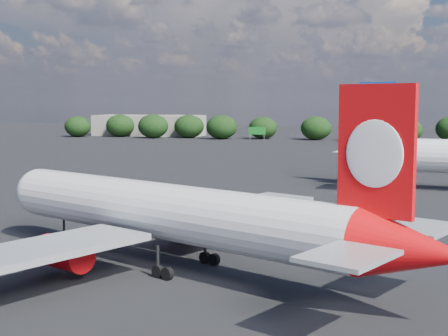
# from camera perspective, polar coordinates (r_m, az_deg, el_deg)

# --- Properties ---
(ground) EXTENTS (500.00, 500.00, 0.00)m
(ground) POSITION_cam_1_polar(r_m,az_deg,el_deg) (101.10, -1.39, -1.47)
(ground) COLOR black
(ground) RESTS_ON ground
(qantas_airliner) EXTENTS (41.94, 40.42, 14.38)m
(qantas_airliner) POSITION_cam_1_polar(r_m,az_deg,el_deg) (49.31, -4.08, -4.35)
(qantas_airliner) COLOR white
(qantas_airliner) RESTS_ON ground
(terminal_building) EXTENTS (42.00, 16.00, 8.00)m
(terminal_building) POSITION_cam_1_polar(r_m,az_deg,el_deg) (246.77, -6.86, 3.89)
(terminal_building) COLOR gray
(terminal_building) RESTS_ON ground
(highway_sign) EXTENTS (6.00, 0.30, 4.50)m
(highway_sign) POSITION_cam_1_polar(r_m,az_deg,el_deg) (217.29, 3.04, 3.40)
(highway_sign) COLOR #156D1F
(highway_sign) RESTS_ON ground
(billboard_yellow) EXTENTS (5.00, 0.30, 5.50)m
(billboard_yellow) POSITION_cam_1_polar(r_m,az_deg,el_deg) (218.71, 11.10, 3.51)
(billboard_yellow) COLOR gold
(billboard_yellow) RESTS_ON ground
(horizon_treeline) EXTENTS (204.32, 15.36, 8.92)m
(horizon_treeline) POSITION_cam_1_polar(r_m,az_deg,el_deg) (217.66, 7.12, 3.61)
(horizon_treeline) COLOR black
(horizon_treeline) RESTS_ON ground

